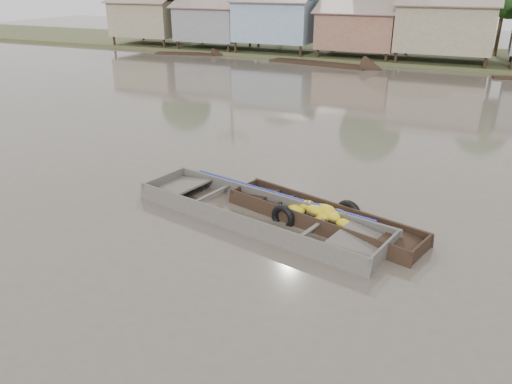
% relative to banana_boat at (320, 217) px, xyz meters
% --- Properties ---
extents(ground, '(120.00, 120.00, 0.00)m').
position_rel_banana_boat_xyz_m(ground, '(-2.27, -1.01, -0.14)').
color(ground, '#534D40').
rests_on(ground, ground).
extents(riverbank, '(120.00, 12.47, 10.22)m').
position_rel_banana_boat_xyz_m(riverbank, '(0.75, 30.85, 2.94)').
color(riverbank, '#384723').
rests_on(riverbank, ground).
extents(banana_boat, '(5.59, 2.75, 0.77)m').
position_rel_banana_boat_xyz_m(banana_boat, '(0.00, 0.00, 0.00)').
color(banana_boat, black).
rests_on(banana_boat, ground).
extents(viewer_boat, '(7.37, 3.32, 0.58)m').
position_rel_banana_boat_xyz_m(viewer_boat, '(-1.51, -0.49, -0.08)').
color(viewer_boat, '#3A3531').
rests_on(viewer_boat, ground).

